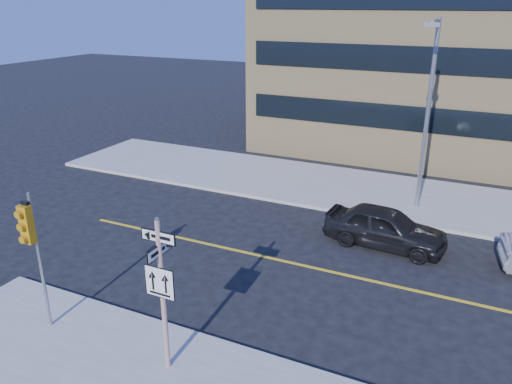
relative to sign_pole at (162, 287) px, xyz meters
The scene contains 5 objects.
ground 3.50m from the sign_pole, 90.00° to the left, with size 120.00×120.00×0.00m, color black.
sign_pole is the anchor object (origin of this frame).
traffic_signal 4.05m from the sign_pole, behind, with size 0.32×0.45×4.00m.
parked_car_a 10.03m from the sign_pole, 69.63° to the left, with size 4.54×1.83×1.55m, color black.
streetlight_a 14.05m from the sign_pole, 73.23° to the left, with size 0.55×2.25×8.00m.
Camera 1 is at (6.35, -10.73, 8.72)m, focal length 35.00 mm.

